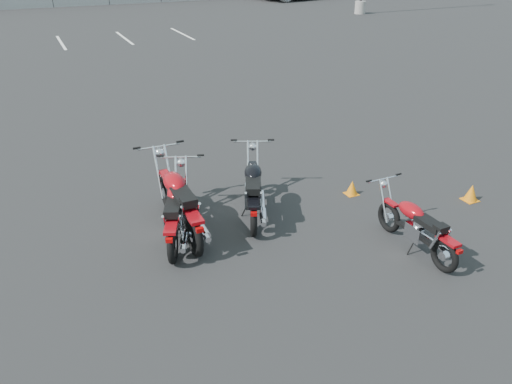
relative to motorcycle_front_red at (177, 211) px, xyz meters
name	(u,v)px	position (x,y,z in m)	size (l,w,h in m)	color
ground	(261,246)	(1.08, -0.84, -0.47)	(120.00, 120.00, 0.00)	black
motorcycle_front_red	(177,211)	(0.00, 0.00, 0.00)	(1.22, 2.07, 1.03)	black
motorcycle_second_black	(254,190)	(1.43, 0.17, 0.00)	(1.26, 2.06, 1.03)	black
motorcycle_third_red	(180,202)	(0.10, 0.18, 0.05)	(0.91, 2.35, 1.15)	black
motorcycle_rear_red	(417,227)	(3.23, -1.94, -0.06)	(0.71, 1.83, 0.90)	black
training_cone_near	(352,188)	(3.45, 0.07, -0.33)	(0.24, 0.24, 0.28)	orange
training_cone_far	(471,193)	(5.32, -1.07, -0.31)	(0.27, 0.27, 0.32)	orange
parking_line_stripes	(27,45)	(-1.42, 19.16, -0.47)	(15.12, 4.00, 0.01)	silver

